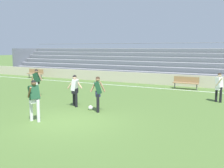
{
  "coord_description": "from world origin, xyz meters",
  "views": [
    {
      "loc": [
        6.31,
        -8.35,
        2.98
      ],
      "look_at": [
        -0.12,
        3.85,
        1.06
      ],
      "focal_mm": 42.08,
      "sensor_mm": 36.0,
      "label": 1
    }
  ],
  "objects": [
    {
      "name": "field_line_sideline",
      "position": [
        0.0,
        10.16,
        0.0
      ],
      "size": [
        44.0,
        0.12,
        0.01
      ],
      "primitive_type": "cube",
      "color": "white",
      "rests_on": "ground"
    },
    {
      "name": "sideline_wall",
      "position": [
        0.0,
        12.01,
        0.45
      ],
      "size": [
        48.0,
        0.16,
        0.9
      ],
      "primitive_type": "cube",
      "color": "beige",
      "rests_on": "ground"
    },
    {
      "name": "ground_plane",
      "position": [
        0.0,
        0.0,
        0.0
      ],
      "size": [
        160.0,
        160.0,
        0.0
      ],
      "primitive_type": "plane",
      "color": "#4C6B30"
    },
    {
      "name": "bench_near_bin",
      "position": [
        2.31,
        10.67,
        0.55
      ],
      "size": [
        1.8,
        0.4,
        0.9
      ],
      "color": "#99754C",
      "rests_on": "ground"
    },
    {
      "name": "bleacher_stand",
      "position": [
        -3.92,
        15.07,
        1.53
      ],
      "size": [
        27.73,
        4.42,
        3.45
      ],
      "color": "#B2B2B7",
      "rests_on": "ground"
    },
    {
      "name": "player_white_on_ball",
      "position": [
        4.89,
        6.9,
        0.95
      ],
      "size": [
        0.43,
        0.59,
        1.61
      ],
      "color": "black",
      "rests_on": "ground"
    },
    {
      "name": "player_dark_pressing_high",
      "position": [
        -1.3,
        -0.63,
        1.01
      ],
      "size": [
        0.51,
        0.65,
        1.7
      ],
      "color": "white",
      "rests_on": "ground"
    },
    {
      "name": "player_dark_wide_right",
      "position": [
        -5.27,
        3.67,
        0.99
      ],
      "size": [
        0.59,
        0.47,
        1.66
      ],
      "color": "white",
      "rests_on": "ground"
    },
    {
      "name": "player_white_trailing_run",
      "position": [
        -1.47,
        2.38,
        0.95
      ],
      "size": [
        0.66,
        0.45,
        1.61
      ],
      "color": "black",
      "rests_on": "ground"
    },
    {
      "name": "soccer_ball",
      "position": [
        -0.35,
        2.08,
        0.11
      ],
      "size": [
        0.22,
        0.22,
        0.22
      ],
      "primitive_type": "sphere",
      "color": "white",
      "rests_on": "ground"
    },
    {
      "name": "bench_far_left",
      "position": [
        -12.13,
        10.67,
        0.55
      ],
      "size": [
        1.8,
        0.4,
        0.9
      ],
      "color": "#99754C",
      "rests_on": "ground"
    },
    {
      "name": "player_dark_overlapping",
      "position": [
        0.13,
        1.97,
        0.98
      ],
      "size": [
        0.67,
        0.52,
        1.65
      ],
      "color": "black",
      "rests_on": "ground"
    }
  ]
}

